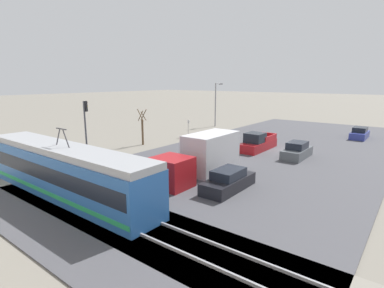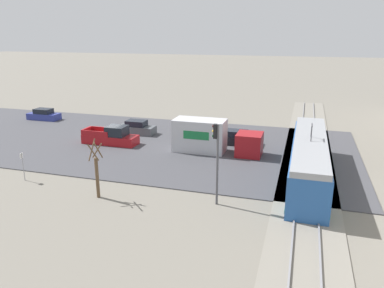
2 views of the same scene
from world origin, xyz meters
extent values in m
plane|color=slate|center=(0.00, 0.00, 0.00)|extent=(320.00, 320.00, 0.00)
cube|color=#424247|center=(0.00, 0.00, 0.04)|extent=(21.52, 51.01, 0.08)
cube|color=gray|center=(0.00, 20.74, 0.04)|extent=(58.28, 4.40, 0.08)
cube|color=gray|center=(0.00, 20.02, 0.15)|extent=(57.12, 0.10, 0.14)
cube|color=gray|center=(0.00, 21.46, 0.15)|extent=(57.12, 0.10, 0.14)
cube|color=#235193|center=(5.69, 20.74, 1.50)|extent=(15.52, 2.64, 2.84)
cube|color=black|center=(5.69, 20.74, 1.84)|extent=(15.05, 2.67, 0.95)
cube|color=#1E844C|center=(5.69, 20.74, 0.62)|extent=(15.36, 2.68, 0.27)
cube|color=gray|center=(5.69, 20.74, 3.13)|extent=(15.52, 2.43, 0.41)
cylinder|color=#2D2D33|center=(5.24, 20.74, 3.88)|extent=(0.66, 0.07, 1.15)
cylinder|color=#2D2D33|center=(6.14, 20.74, 3.88)|extent=(0.66, 0.07, 1.15)
cube|color=#2D2D33|center=(5.69, 20.74, 4.43)|extent=(1.10, 0.08, 0.06)
cube|color=maroon|center=(1.24, 15.42, 1.15)|extent=(2.51, 2.35, 2.13)
cube|color=#B2B2B7|center=(1.24, 10.58, 1.65)|extent=(2.51, 4.99, 3.13)
cube|color=#196B38|center=(2.50, 10.58, 1.96)|extent=(0.02, 2.49, 0.78)
cube|color=maroon|center=(1.56, 1.02, 0.54)|extent=(1.94, 5.77, 0.93)
cube|color=black|center=(1.56, 1.83, 1.51)|extent=(1.79, 1.96, 1.01)
cube|color=maroon|center=(2.46, -0.19, 1.28)|extent=(0.12, 2.89, 0.54)
cube|color=maroon|center=(0.67, -0.19, 1.28)|extent=(0.12, 2.89, 0.54)
cube|color=maroon|center=(1.56, -1.75, 1.28)|extent=(1.79, 0.23, 0.54)
cube|color=red|center=(2.32, -1.84, 0.82)|extent=(0.14, 0.04, 0.18)
cube|color=#4C5156|center=(-2.92, 1.91, 0.53)|extent=(1.81, 4.25, 0.89)
cube|color=black|center=(-2.92, 1.91, 1.30)|extent=(1.56, 2.21, 0.65)
cube|color=navy|center=(-6.00, -13.01, 0.50)|extent=(1.77, 4.24, 0.84)
cube|color=black|center=(-6.00, -13.01, 1.23)|extent=(1.52, 2.21, 0.62)
cube|color=black|center=(-2.16, 13.49, 0.50)|extent=(1.82, 4.60, 0.84)
cube|color=black|center=(-2.16, 13.49, 1.22)|extent=(1.56, 2.39, 0.61)
cylinder|color=#47474C|center=(12.20, 14.87, 2.79)|extent=(0.16, 0.16, 5.58)
cube|color=black|center=(12.20, 14.69, 5.11)|extent=(0.28, 0.22, 0.95)
sphere|color=#390606|center=(12.20, 14.57, 5.43)|extent=(0.18, 0.18, 0.18)
sphere|color=yellow|center=(12.20, 14.57, 5.11)|extent=(0.18, 0.18, 0.18)
sphere|color=black|center=(12.20, 14.57, 4.79)|extent=(0.18, 0.18, 0.18)
cylinder|color=brown|center=(13.54, 6.61, 1.47)|extent=(0.24, 0.24, 2.94)
cylinder|color=brown|center=(13.79, 6.61, 3.40)|extent=(0.09, 0.83, 1.14)
cylinder|color=brown|center=(13.54, 6.86, 3.51)|extent=(1.00, 0.09, 1.38)
cylinder|color=brown|center=(13.29, 6.61, 3.40)|extent=(0.09, 0.83, 1.14)
cylinder|color=brown|center=(13.54, 6.36, 3.51)|extent=(1.00, 0.09, 1.38)
cylinder|color=gray|center=(14.85, -10.84, 3.52)|extent=(0.20, 0.20, 7.04)
cylinder|color=gray|center=(14.85, -11.64, 6.92)|extent=(0.12, 1.60, 0.12)
cube|color=#515156|center=(14.85, -12.39, 6.86)|extent=(0.36, 0.60, 0.18)
cylinder|color=gray|center=(12.43, -0.60, 1.13)|extent=(0.06, 0.06, 2.27)
cube|color=white|center=(12.43, -0.63, 2.05)|extent=(0.32, 0.02, 0.44)
cube|color=red|center=(12.43, -0.65, 2.05)|extent=(0.31, 0.01, 0.10)
camera|label=1|loc=(-12.02, 30.37, 7.36)|focal=28.00mm
camera|label=2|loc=(34.90, 20.02, 11.20)|focal=35.00mm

